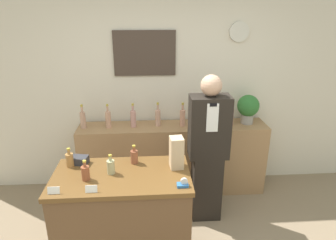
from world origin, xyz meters
The scene contains 21 objects.
back_wall centered at (0.00, 2.00, 1.36)m, with size 5.20×0.09×2.70m.
back_shelf centered at (0.11, 1.73, 0.46)m, with size 2.34×0.42×0.91m.
display_counter centered at (-0.43, 0.51, 0.48)m, with size 1.16×0.63×0.97m.
shopkeeper centered at (0.44, 1.17, 0.83)m, with size 0.42×0.26×1.67m.
potted_plant centered at (1.05, 1.75, 1.12)m, with size 0.27×0.27×0.37m.
paper_bag centered at (0.04, 0.60, 1.11)m, with size 0.12×0.13×0.28m.
tape_dispenser centered at (0.07, 0.30, 0.99)m, with size 0.09×0.06×0.07m.
price_card_left centered at (-0.92, 0.27, 0.99)m, with size 0.09×0.02×0.06m.
price_card_right centered at (-0.64, 0.27, 0.99)m, with size 0.09×0.02×0.06m.
gift_box centered at (-0.82, 0.73, 1.00)m, with size 0.16×0.13×0.07m.
counter_bottle_0 centered at (-0.89, 0.68, 1.03)m, with size 0.07×0.07×0.18m.
counter_bottle_1 centered at (-0.71, 0.45, 1.03)m, with size 0.07×0.07×0.18m.
counter_bottle_2 centered at (-0.52, 0.54, 1.03)m, with size 0.07×0.07×0.18m.
counter_bottle_3 centered at (-0.33, 0.70, 1.03)m, with size 0.07×0.07×0.18m.
shelf_bottle_0 centered at (-0.98, 1.73, 1.02)m, with size 0.07×0.07×0.30m.
shelf_bottle_1 centered at (-0.68, 1.72, 1.02)m, with size 0.07×0.07×0.30m.
shelf_bottle_2 centered at (-0.38, 1.73, 1.02)m, with size 0.07×0.07×0.30m.
shelf_bottle_3 centered at (-0.08, 1.75, 1.02)m, with size 0.07×0.07×0.30m.
shelf_bottle_4 centered at (0.22, 1.72, 1.02)m, with size 0.07×0.07×0.30m.
shelf_bottle_5 centered at (0.53, 1.74, 1.02)m, with size 0.07×0.07×0.30m.
shelf_bottle_6 centered at (0.83, 1.71, 1.02)m, with size 0.07×0.07×0.30m.
Camera 1 is at (-0.19, -1.71, 2.28)m, focal length 32.00 mm.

